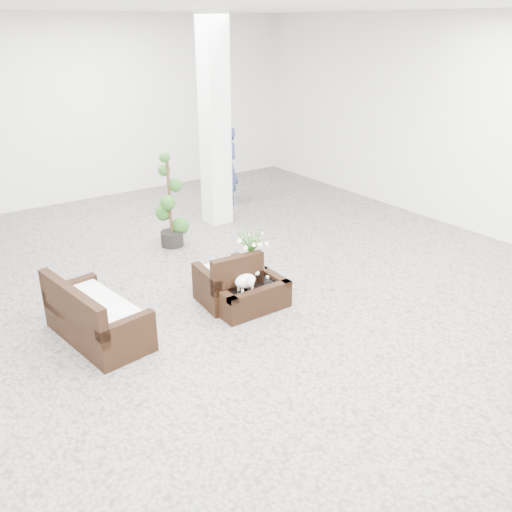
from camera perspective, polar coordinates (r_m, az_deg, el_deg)
ground at (r=7.09m, az=-0.47°, el=-4.35°), size 11.00×11.00×0.00m
column at (r=9.42m, az=-4.36°, el=13.77°), size 0.40×0.40×3.50m
coffee_table at (r=6.79m, az=-0.75°, el=-4.20°), size 0.90×0.60×0.31m
sheep_figurine at (r=6.54m, az=-1.13°, el=-2.77°), size 0.28×0.23×0.21m
planter_narcissus at (r=6.68m, az=-0.56°, el=0.59°), size 0.44×0.44×0.80m
tealight at (r=6.88m, az=1.20°, el=-2.21°), size 0.04×0.04×0.03m
armchair at (r=6.84m, az=-3.04°, el=-2.06°), size 0.74×0.71×0.73m
loveseat at (r=6.31m, az=-16.33°, el=-5.40°), size 0.84×1.44×0.72m
topiary at (r=8.59m, az=-9.04°, el=5.75°), size 0.40×0.40×1.50m
shopper at (r=10.65m, az=-2.97°, el=9.39°), size 0.40×0.58×1.50m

